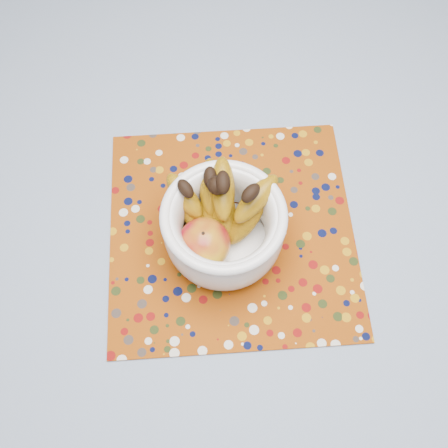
% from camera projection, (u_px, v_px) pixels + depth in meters
% --- Properties ---
extents(table, '(1.20, 1.20, 0.75)m').
position_uv_depth(table, '(259.00, 212.00, 1.03)').
color(table, brown).
rests_on(table, ground).
extents(tablecloth, '(1.32, 1.32, 0.01)m').
position_uv_depth(tablecloth, '(262.00, 192.00, 0.95)').
color(tablecloth, slate).
rests_on(tablecloth, table).
extents(placemat, '(0.48, 0.48, 0.00)m').
position_uv_depth(placemat, '(232.00, 231.00, 0.91)').
color(placemat, '#813707').
rests_on(placemat, tablecloth).
extents(fruit_bowl, '(0.25, 0.21, 0.17)m').
position_uv_depth(fruit_bowl, '(221.00, 220.00, 0.84)').
color(fruit_bowl, white).
rests_on(fruit_bowl, placemat).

